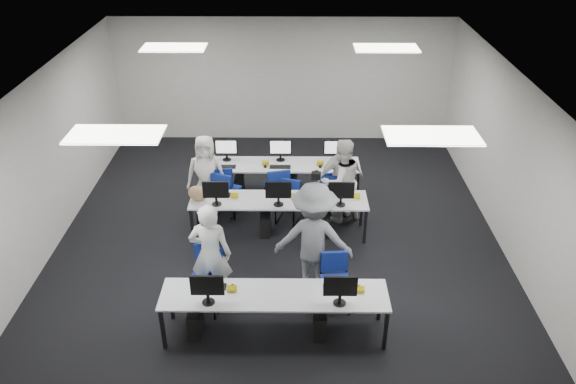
{
  "coord_description": "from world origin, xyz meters",
  "views": [
    {
      "loc": [
        0.25,
        -8.49,
        5.9
      ],
      "look_at": [
        0.17,
        0.0,
        1.0
      ],
      "focal_mm": 35.0,
      "sensor_mm": 36.0,
      "label": 1
    }
  ],
  "objects_px": {
    "desk_mid": "(279,202)",
    "student_2": "(206,174)",
    "chair_0": "(206,290)",
    "student_0": "(211,254)",
    "student_1": "(341,181)",
    "chair_2": "(223,202)",
    "chair_5": "(227,198)",
    "student_3": "(340,178)",
    "chair_6": "(277,195)",
    "chair_4": "(329,204)",
    "chair_1": "(335,291)",
    "chair_7": "(329,199)",
    "desk_front": "(274,297)",
    "chair_3": "(288,209)",
    "photographer": "(314,239)"
  },
  "relations": [
    {
      "from": "chair_7",
      "to": "chair_0",
      "type": "bearing_deg",
      "value": -119.38
    },
    {
      "from": "chair_2",
      "to": "chair_6",
      "type": "xyz_separation_m",
      "value": [
        1.04,
        0.23,
        0.01
      ]
    },
    {
      "from": "chair_3",
      "to": "student_1",
      "type": "height_order",
      "value": "student_1"
    },
    {
      "from": "chair_7",
      "to": "student_1",
      "type": "height_order",
      "value": "student_1"
    },
    {
      "from": "photographer",
      "to": "chair_4",
      "type": "bearing_deg",
      "value": -93.44
    },
    {
      "from": "chair_7",
      "to": "chair_3",
      "type": "bearing_deg",
      "value": -150.62
    },
    {
      "from": "desk_mid",
      "to": "chair_2",
      "type": "relative_size",
      "value": 3.56
    },
    {
      "from": "desk_mid",
      "to": "student_2",
      "type": "height_order",
      "value": "student_2"
    },
    {
      "from": "student_2",
      "to": "photographer",
      "type": "xyz_separation_m",
      "value": [
        1.99,
        -2.42,
        0.16
      ]
    },
    {
      "from": "desk_front",
      "to": "chair_0",
      "type": "bearing_deg",
      "value": 151.3
    },
    {
      "from": "chair_1",
      "to": "chair_3",
      "type": "relative_size",
      "value": 1.09
    },
    {
      "from": "chair_0",
      "to": "student_2",
      "type": "distance_m",
      "value": 2.93
    },
    {
      "from": "chair_3",
      "to": "student_1",
      "type": "xyz_separation_m",
      "value": [
        1.0,
        0.09,
        0.58
      ]
    },
    {
      "from": "chair_4",
      "to": "student_0",
      "type": "relative_size",
      "value": 0.49
    },
    {
      "from": "student_0",
      "to": "student_1",
      "type": "xyz_separation_m",
      "value": [
        2.14,
        2.4,
        -0.04
      ]
    },
    {
      "from": "chair_3",
      "to": "chair_7",
      "type": "distance_m",
      "value": 0.87
    },
    {
      "from": "chair_2",
      "to": "chair_7",
      "type": "bearing_deg",
      "value": -4.77
    },
    {
      "from": "desk_mid",
      "to": "chair_3",
      "type": "bearing_deg",
      "value": 69.81
    },
    {
      "from": "chair_0",
      "to": "chair_1",
      "type": "xyz_separation_m",
      "value": [
        1.97,
        0.03,
        -0.03
      ]
    },
    {
      "from": "chair_0",
      "to": "chair_7",
      "type": "height_order",
      "value": "chair_0"
    },
    {
      "from": "desk_mid",
      "to": "student_2",
      "type": "xyz_separation_m",
      "value": [
        -1.42,
        0.85,
        0.11
      ]
    },
    {
      "from": "student_3",
      "to": "photographer",
      "type": "distance_m",
      "value": 2.36
    },
    {
      "from": "chair_3",
      "to": "student_1",
      "type": "distance_m",
      "value": 1.16
    },
    {
      "from": "student_0",
      "to": "student_3",
      "type": "xyz_separation_m",
      "value": [
        2.14,
        2.59,
        -0.09
      ]
    },
    {
      "from": "chair_2",
      "to": "chair_5",
      "type": "xyz_separation_m",
      "value": [
        0.06,
        0.11,
        0.01
      ]
    },
    {
      "from": "chair_1",
      "to": "chair_5",
      "type": "height_order",
      "value": "chair_5"
    },
    {
      "from": "desk_mid",
      "to": "chair_1",
      "type": "bearing_deg",
      "value": -65.46
    },
    {
      "from": "desk_front",
      "to": "student_2",
      "type": "height_order",
      "value": "student_2"
    },
    {
      "from": "chair_5",
      "to": "chair_3",
      "type": "bearing_deg",
      "value": 5.65
    },
    {
      "from": "photographer",
      "to": "desk_front",
      "type": "bearing_deg",
      "value": 67.13
    },
    {
      "from": "chair_7",
      "to": "student_3",
      "type": "bearing_deg",
      "value": -11.82
    },
    {
      "from": "chair_0",
      "to": "chair_4",
      "type": "distance_m",
      "value": 3.31
    },
    {
      "from": "student_3",
      "to": "chair_0",
      "type": "bearing_deg",
      "value": -146.09
    },
    {
      "from": "chair_1",
      "to": "student_1",
      "type": "xyz_separation_m",
      "value": [
        0.26,
        2.52,
        0.55
      ]
    },
    {
      "from": "chair_5",
      "to": "student_2",
      "type": "xyz_separation_m",
      "value": [
        -0.38,
        0.08,
        0.5
      ]
    },
    {
      "from": "desk_mid",
      "to": "desk_front",
      "type": "bearing_deg",
      "value": -90.0
    },
    {
      "from": "student_0",
      "to": "student_1",
      "type": "bearing_deg",
      "value": -128.27
    },
    {
      "from": "chair_3",
      "to": "chair_1",
      "type": "bearing_deg",
      "value": -55.11
    },
    {
      "from": "chair_6",
      "to": "desk_front",
      "type": "bearing_deg",
      "value": -102.1
    },
    {
      "from": "student_3",
      "to": "desk_mid",
      "type": "bearing_deg",
      "value": -165.17
    },
    {
      "from": "chair_3",
      "to": "student_0",
      "type": "xyz_separation_m",
      "value": [
        -1.14,
        -2.31,
        0.62
      ]
    },
    {
      "from": "desk_mid",
      "to": "student_2",
      "type": "relative_size",
      "value": 2.03
    },
    {
      "from": "chair_4",
      "to": "student_3",
      "type": "distance_m",
      "value": 0.57
    },
    {
      "from": "desk_mid",
      "to": "chair_3",
      "type": "distance_m",
      "value": 0.64
    },
    {
      "from": "chair_0",
      "to": "chair_3",
      "type": "relative_size",
      "value": 1.21
    },
    {
      "from": "chair_3",
      "to": "student_3",
      "type": "xyz_separation_m",
      "value": [
        0.99,
        0.27,
        0.53
      ]
    },
    {
      "from": "chair_3",
      "to": "chair_5",
      "type": "distance_m",
      "value": 1.25
    },
    {
      "from": "desk_front",
      "to": "chair_1",
      "type": "height_order",
      "value": "chair_1"
    },
    {
      "from": "chair_6",
      "to": "chair_4",
      "type": "bearing_deg",
      "value": -28.48
    },
    {
      "from": "chair_6",
      "to": "photographer",
      "type": "bearing_deg",
      "value": -88.57
    }
  ]
}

